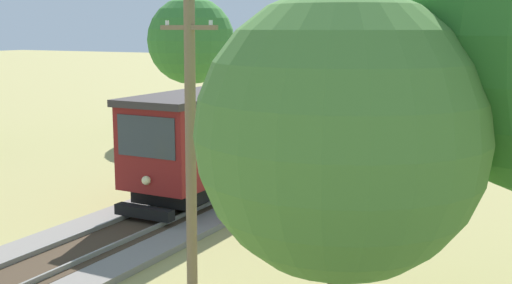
# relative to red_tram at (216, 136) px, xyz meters

# --- Properties ---
(red_tram) EXTENTS (2.60, 8.54, 4.79)m
(red_tram) POSITION_rel_red_tram_xyz_m (0.00, 0.00, 0.00)
(red_tram) COLOR maroon
(red_tram) RESTS_ON rail_right
(freight_car) EXTENTS (2.40, 5.20, 2.31)m
(freight_car) POSITION_rel_red_tram_xyz_m (-0.00, 23.17, -0.64)
(freight_car) COLOR slate
(freight_car) RESTS_ON rail_right
(utility_pole_near_tram) EXTENTS (1.40, 0.31, 6.78)m
(utility_pole_near_tram) POSITION_rel_red_tram_xyz_m (4.03, -7.64, 1.29)
(utility_pole_near_tram) COLOR #7A664C
(utility_pole_near_tram) RESTS_ON ground
(utility_pole_mid) EXTENTS (1.40, 0.26, 7.95)m
(utility_pole_mid) POSITION_rel_red_tram_xyz_m (4.03, 4.19, 1.88)
(utility_pole_mid) COLOR #7A664C
(utility_pole_mid) RESTS_ON ground
(gravel_pile) EXTENTS (2.72, 2.72, 1.30)m
(gravel_pile) POSITION_rel_red_tram_xyz_m (4.31, 19.36, -1.54)
(gravel_pile) COLOR gray
(gravel_pile) RESTS_ON ground
(tree_left_far) EXTENTS (5.01, 5.01, 7.76)m
(tree_left_far) POSITION_rel_red_tram_xyz_m (-9.20, 12.34, 3.05)
(tree_left_far) COLOR #4C3823
(tree_left_far) RESTS_ON ground
(tree_right_far) EXTENTS (4.76, 4.76, 6.63)m
(tree_right_far) POSITION_rel_red_tram_xyz_m (8.16, -9.48, 2.05)
(tree_right_far) COLOR #4C3823
(tree_right_far) RESTS_ON ground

